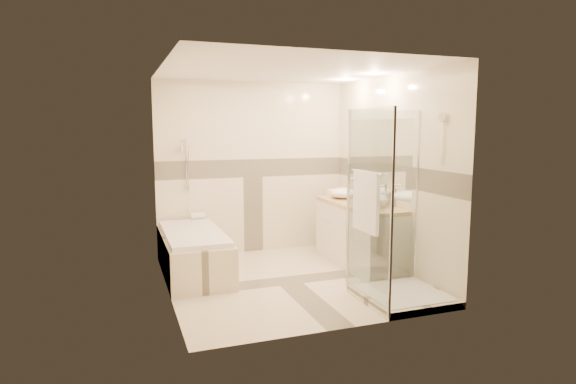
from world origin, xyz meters
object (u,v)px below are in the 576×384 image
object	(u,v)px
vessel_sink_near	(342,193)
bathtub	(193,250)
amenity_bottle_b	(356,196)
amenity_bottle_a	(358,197)
shower_enclosure	(391,254)
vanity	(359,234)
vessel_sink_far	(370,200)

from	to	relation	value
vessel_sink_near	bathtub	bearing A→B (deg)	-176.90
amenity_bottle_b	amenity_bottle_a	bearing A→B (deg)	-90.00
shower_enclosure	vessel_sink_near	xyz separation A→B (m)	(0.27, 1.74, 0.42)
vanity	amenity_bottle_a	world-z (taller)	amenity_bottle_a
vanity	vessel_sink_far	size ratio (longest dim) A/B	3.63
bathtub	amenity_bottle_a	world-z (taller)	amenity_bottle_a
vessel_sink_far	amenity_bottle_a	world-z (taller)	vessel_sink_far
vanity	shower_enclosure	world-z (taller)	shower_enclosure
shower_enclosure	amenity_bottle_a	bearing A→B (deg)	77.83
bathtub	vessel_sink_near	xyz separation A→B (m)	(2.13, 0.12, 0.62)
vessel_sink_far	amenity_bottle_b	bearing A→B (deg)	90.00
vessel_sink_near	amenity_bottle_b	bearing A→B (deg)	-90.00
vessel_sink_far	shower_enclosure	bearing A→B (deg)	-105.93
bathtub	vessel_sink_near	distance (m)	2.22
vanity	vessel_sink_far	bearing A→B (deg)	-93.63
bathtub	vessel_sink_far	size ratio (longest dim) A/B	3.81
bathtub	shower_enclosure	world-z (taller)	shower_enclosure
bathtub	amenity_bottle_b	xyz separation A→B (m)	(2.13, -0.30, 0.63)
bathtub	vessel_sink_near	size ratio (longest dim) A/B	4.51
amenity_bottle_a	amenity_bottle_b	world-z (taller)	amenity_bottle_b
bathtub	shower_enclosure	size ratio (longest dim) A/B	0.83
bathtub	shower_enclosure	xyz separation A→B (m)	(1.86, -1.62, 0.20)
amenity_bottle_a	bathtub	bearing A→B (deg)	170.51
shower_enclosure	amenity_bottle_b	world-z (taller)	shower_enclosure
vanity	amenity_bottle_b	bearing A→B (deg)	112.23
bathtub	vessel_sink_far	xyz separation A→B (m)	(2.13, -0.66, 0.63)
shower_enclosure	vessel_sink_near	world-z (taller)	shower_enclosure
vanity	vessel_sink_near	world-z (taller)	vessel_sink_near
vanity	amenity_bottle_b	distance (m)	0.51
bathtub	amenity_bottle_b	world-z (taller)	amenity_bottle_b
vessel_sink_far	amenity_bottle_b	world-z (taller)	vessel_sink_far
vanity	amenity_bottle_b	size ratio (longest dim) A/B	9.39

